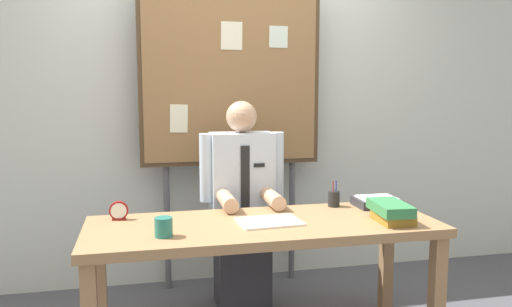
{
  "coord_description": "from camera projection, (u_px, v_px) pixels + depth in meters",
  "views": [
    {
      "loc": [
        -0.63,
        -2.6,
        1.45
      ],
      "look_at": [
        0.0,
        0.18,
        1.08
      ],
      "focal_mm": 35.8,
      "sensor_mm": 36.0,
      "label": 1
    }
  ],
  "objects": [
    {
      "name": "paper_tray",
      "position": [
        377.0,
        202.0,
        3.11
      ],
      "size": [
        0.26,
        0.2,
        0.06
      ],
      "color": "#333338",
      "rests_on": "desk"
    },
    {
      "name": "bulletin_board",
      "position": [
        231.0,
        80.0,
        3.58
      ],
      "size": [
        1.28,
        0.09,
        2.15
      ],
      "color": "#4C3823",
      "rests_on": "ground_plane"
    },
    {
      "name": "coffee_mug",
      "position": [
        164.0,
        227.0,
        2.47
      ],
      "size": [
        0.09,
        0.09,
        0.1
      ],
      "primitive_type": "cylinder",
      "color": "#267266",
      "rests_on": "desk"
    },
    {
      "name": "desk_clock",
      "position": [
        119.0,
        211.0,
        2.79
      ],
      "size": [
        0.1,
        0.04,
        0.1
      ],
      "color": "maroon",
      "rests_on": "desk"
    },
    {
      "name": "person",
      "position": [
        242.0,
        213.0,
        3.32
      ],
      "size": [
        0.55,
        0.56,
        1.36
      ],
      "color": "#2D2D33",
      "rests_on": "ground_plane"
    },
    {
      "name": "back_wall",
      "position": [
        226.0,
        100.0,
        3.8
      ],
      "size": [
        6.4,
        0.08,
        2.7
      ],
      "primitive_type": "cube",
      "color": "silver",
      "rests_on": "ground_plane"
    },
    {
      "name": "pen_holder",
      "position": [
        334.0,
        199.0,
        3.1
      ],
      "size": [
        0.07,
        0.07,
        0.16
      ],
      "color": "#262626",
      "rests_on": "desk"
    },
    {
      "name": "open_notebook",
      "position": [
        269.0,
        222.0,
        2.73
      ],
      "size": [
        0.34,
        0.26,
        0.01
      ],
      "primitive_type": "cube",
      "rotation": [
        0.0,
        0.0,
        0.08
      ],
      "color": "white",
      "rests_on": "desk"
    },
    {
      "name": "desk",
      "position": [
        263.0,
        238.0,
        2.75
      ],
      "size": [
        1.88,
        0.69,
        0.73
      ],
      "color": "#9E754C",
      "rests_on": "ground_plane"
    },
    {
      "name": "book_stack",
      "position": [
        391.0,
        212.0,
        2.74
      ],
      "size": [
        0.19,
        0.31,
        0.1
      ],
      "color": "olive",
      "rests_on": "desk"
    }
  ]
}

